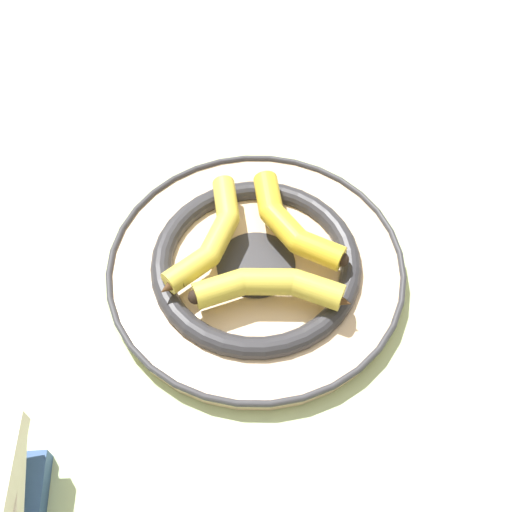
{
  "coord_description": "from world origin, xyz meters",
  "views": [
    {
      "loc": [
        -0.37,
        0.31,
        0.67
      ],
      "look_at": [
        -0.02,
        0.03,
        0.04
      ],
      "focal_mm": 42.0,
      "sensor_mm": 36.0,
      "label": 1
    }
  ],
  "objects_px": {
    "banana_c": "(272,287)",
    "decorative_bowl": "(256,266)",
    "banana_b": "(288,222)",
    "banana_a": "(211,237)"
  },
  "relations": [
    {
      "from": "decorative_bowl",
      "to": "banana_a",
      "type": "height_order",
      "value": "banana_a"
    },
    {
      "from": "banana_a",
      "to": "banana_b",
      "type": "bearing_deg",
      "value": -56.18
    },
    {
      "from": "banana_b",
      "to": "banana_a",
      "type": "bearing_deg",
      "value": -111.99
    },
    {
      "from": "decorative_bowl",
      "to": "banana_c",
      "type": "height_order",
      "value": "banana_c"
    },
    {
      "from": "banana_a",
      "to": "banana_b",
      "type": "distance_m",
      "value": 0.1
    },
    {
      "from": "banana_c",
      "to": "decorative_bowl",
      "type": "bearing_deg",
      "value": -70.66
    },
    {
      "from": "decorative_bowl",
      "to": "banana_a",
      "type": "relative_size",
      "value": 2.19
    },
    {
      "from": "banana_b",
      "to": "banana_c",
      "type": "bearing_deg",
      "value": -48.22
    },
    {
      "from": "banana_a",
      "to": "banana_c",
      "type": "relative_size",
      "value": 1.1
    },
    {
      "from": "decorative_bowl",
      "to": "banana_a",
      "type": "distance_m",
      "value": 0.07
    }
  ]
}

